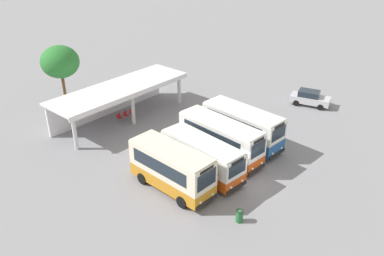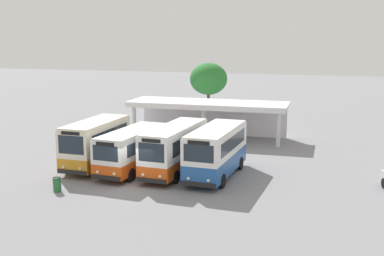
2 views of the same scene
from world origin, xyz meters
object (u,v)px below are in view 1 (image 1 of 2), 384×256
at_px(city_bus_nearest_orange, 172,167).
at_px(city_bus_fourth_amber, 242,125).
at_px(parked_car_flank, 310,98).
at_px(waiting_chair_second_from_end, 126,115).
at_px(waiting_chair_end_by_column, 119,117).
at_px(litter_bin_apron, 239,216).
at_px(city_bus_second_in_row, 202,156).
at_px(city_bus_middle_cream, 220,138).
at_px(waiting_chair_middle_seat, 132,112).

distance_m(city_bus_nearest_orange, city_bus_fourth_amber, 8.87).
relative_size(parked_car_flank, waiting_chair_second_from_end, 5.13).
xyz_separation_m(parked_car_flank, waiting_chair_second_from_end, (-15.29, 12.19, -0.30)).
bearing_deg(waiting_chair_end_by_column, waiting_chair_second_from_end, -7.20).
distance_m(parked_car_flank, litter_bin_apron, 21.12).
relative_size(city_bus_nearest_orange, litter_bin_apron, 7.67).
relative_size(city_bus_second_in_row, waiting_chair_second_from_end, 8.59).
distance_m(waiting_chair_end_by_column, litter_bin_apron, 18.03).
relative_size(city_bus_middle_cream, waiting_chair_middle_seat, 9.19).
bearing_deg(parked_car_flank, waiting_chair_middle_seat, 140.17).
distance_m(city_bus_second_in_row, litter_bin_apron, 6.22).
relative_size(city_bus_nearest_orange, city_bus_fourth_amber, 0.91).
height_order(city_bus_nearest_orange, waiting_chair_middle_seat, city_bus_nearest_orange).
distance_m(city_bus_middle_cream, city_bus_fourth_amber, 2.96).
relative_size(city_bus_second_in_row, city_bus_middle_cream, 0.94).
xyz_separation_m(city_bus_nearest_orange, litter_bin_apron, (0.25, -5.86, -1.40)).
height_order(city_bus_middle_cream, waiting_chair_end_by_column, city_bus_middle_cream).
relative_size(waiting_chair_end_by_column, waiting_chair_second_from_end, 1.00).
distance_m(city_bus_nearest_orange, waiting_chair_middle_seat, 13.09).
relative_size(city_bus_second_in_row, city_bus_fourth_amber, 0.97).
bearing_deg(waiting_chair_end_by_column, waiting_chair_middle_seat, -5.86).
xyz_separation_m(parked_car_flank, waiting_chair_middle_seat, (-14.54, 12.13, -0.30)).
relative_size(city_bus_middle_cream, waiting_chair_second_from_end, 9.19).
relative_size(city_bus_nearest_orange, waiting_chair_second_from_end, 8.02).
bearing_deg(city_bus_nearest_orange, city_bus_second_in_row, -7.44).
relative_size(city_bus_fourth_amber, waiting_chair_end_by_column, 8.85).
distance_m(city_bus_second_in_row, waiting_chair_end_by_column, 12.18).
relative_size(city_bus_nearest_orange, waiting_chair_end_by_column, 8.02).
distance_m(waiting_chair_end_by_column, waiting_chair_second_from_end, 0.75).
height_order(city_bus_fourth_amber, parked_car_flank, city_bus_fourth_amber).
bearing_deg(litter_bin_apron, waiting_chair_second_from_end, 73.42).
bearing_deg(waiting_chair_middle_seat, city_bus_nearest_orange, -118.28).
relative_size(waiting_chair_second_from_end, waiting_chair_middle_seat, 1.00).
distance_m(city_bus_second_in_row, waiting_chair_second_from_end, 12.22).
xyz_separation_m(city_bus_middle_cream, parked_car_flank, (14.80, -0.76, -0.99)).
bearing_deg(waiting_chair_second_from_end, parked_car_flank, -38.56).
bearing_deg(waiting_chair_end_by_column, city_bus_middle_cream, -83.87).
bearing_deg(parked_car_flank, city_bus_second_in_row, 179.11).
height_order(parked_car_flank, waiting_chair_end_by_column, parked_car_flank).
relative_size(waiting_chair_end_by_column, waiting_chair_middle_seat, 1.00).
bearing_deg(waiting_chair_second_from_end, city_bus_nearest_orange, -115.19).
xyz_separation_m(waiting_chair_end_by_column, waiting_chair_middle_seat, (1.49, -0.15, 0.00)).
bearing_deg(city_bus_fourth_amber, city_bus_second_in_row, -176.60).
bearing_deg(city_bus_second_in_row, city_bus_middle_cream, 9.33).
xyz_separation_m(city_bus_nearest_orange, waiting_chair_second_from_end, (5.42, 11.53, -1.34)).
xyz_separation_m(city_bus_second_in_row, waiting_chair_second_from_end, (2.47, 11.91, -1.12)).
bearing_deg(city_bus_nearest_orange, litter_bin_apron, -87.58).
height_order(city_bus_second_in_row, city_bus_fourth_amber, city_bus_fourth_amber).
height_order(city_bus_fourth_amber, litter_bin_apron, city_bus_fourth_amber).
xyz_separation_m(city_bus_fourth_amber, parked_car_flank, (11.84, -0.63, -1.02)).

